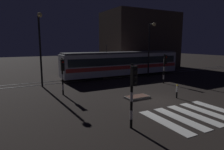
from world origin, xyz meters
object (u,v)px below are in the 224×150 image
Objects in this scene: traffic_light_corner_far_right at (165,64)px; street_lamp_trackside_left at (40,41)px; traffic_light_corner_far_left at (63,71)px; traffic_light_corner_near_left at (133,87)px; bollard_island_edge at (177,91)px; tram at (123,63)px; street_lamp_trackside_right at (150,43)px.

street_lamp_trackside_left is at bearing 159.83° from traffic_light_corner_far_right.
traffic_light_corner_far_left is at bearing 178.04° from traffic_light_corner_far_right.
traffic_light_corner_far_left is 0.94× the size of traffic_light_corner_near_left.
street_lamp_trackside_left reaches higher than bollard_island_edge.
tram is (-1.40, 6.25, -0.37)m from traffic_light_corner_far_right.
bollard_island_edge is at bearing 25.54° from traffic_light_corner_near_left.
traffic_light_corner_far_right is at bearing -1.96° from traffic_light_corner_far_left.
tram is 14.99× the size of bollard_island_edge.
bollard_island_edge is (-3.25, -4.88, -1.56)m from traffic_light_corner_far_right.
street_lamp_trackside_right is at bearing 47.80° from traffic_light_corner_near_left.
traffic_light_corner_far_left is 8.41m from traffic_light_corner_near_left.
traffic_light_corner_far_right is at bearing 56.33° from bollard_island_edge.
traffic_light_corner_far_left is 13.01m from street_lamp_trackside_right.
bollard_island_edge is at bearing -34.23° from traffic_light_corner_far_left.
traffic_light_corner_far_right is at bearing -77.40° from tram.
street_lamp_trackside_left is (-2.39, 12.33, 2.34)m from traffic_light_corner_near_left.
street_lamp_trackside_right is at bearing 63.22° from bollard_island_edge.
tram reaches higher than bollard_island_edge.
traffic_light_corner_far_right is 2.89× the size of bollard_island_edge.
street_lamp_trackside_right is (13.28, -0.32, -0.16)m from street_lamp_trackside_left.
bollard_island_edge is (8.75, -9.29, -3.98)m from street_lamp_trackside_left.
bollard_island_edge is at bearing -46.70° from street_lamp_trackside_left.
street_lamp_trackside_left is (-1.03, 4.03, 2.47)m from traffic_light_corner_far_left.
traffic_light_corner_far_left reaches higher than bollard_island_edge.
traffic_light_corner_far_right reaches higher than bollard_island_edge.
street_lamp_trackside_right is at bearing 16.85° from traffic_light_corner_far_left.
street_lamp_trackside_left reaches higher than traffic_light_corner_near_left.
traffic_light_corner_far_left is 0.19× the size of tram.
tram reaches higher than traffic_light_corner_far_left.
traffic_light_corner_near_left is (-9.61, -7.92, 0.09)m from traffic_light_corner_far_right.
street_lamp_trackside_right is at bearing -1.39° from street_lamp_trackside_left.
street_lamp_trackside_left is 13.28m from street_lamp_trackside_right.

